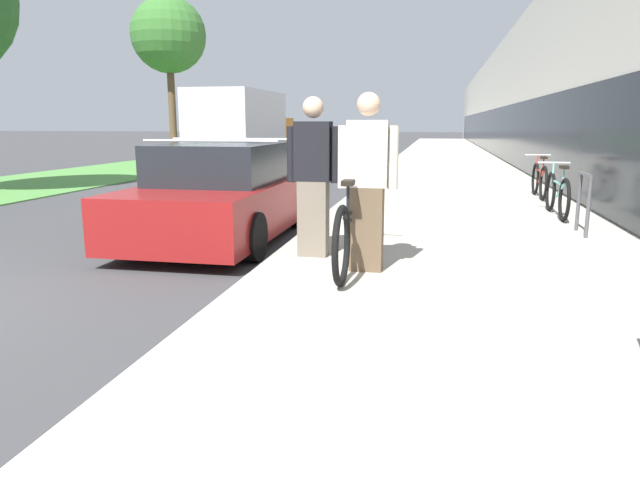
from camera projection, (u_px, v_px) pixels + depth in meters
sidewalk_slab at (447, 162)px, 23.71m from camera, size 4.48×70.00×0.14m
storefront_facade at (591, 103)px, 29.44m from camera, size 10.01×70.00×5.35m
lawn_strip at (225, 155)px, 29.77m from camera, size 4.61×70.00×0.03m
tandem_bicycle at (357, 225)px, 6.23m from camera, size 0.52×2.79×0.96m
person_rider at (367, 183)px, 5.76m from camera, size 0.61×0.24×1.80m
person_bystander at (313, 178)px, 6.41m from camera, size 0.61×0.24×1.79m
bike_rack_hoop at (584, 197)px, 7.75m from camera, size 0.05×0.60×0.84m
cruiser_bike_nearest at (557, 194)px, 9.30m from camera, size 0.52×1.80×0.86m
cruiser_bike_middle at (539, 180)px, 11.66m from camera, size 0.52×1.66×0.86m
parked_sedan_curbside at (224, 196)px, 8.10m from camera, size 1.89×4.06×1.43m
moving_truck at (243, 131)px, 20.06m from camera, size 2.22×6.23×2.72m
street_tree_far at (169, 36)px, 21.94m from camera, size 2.86×2.86×6.41m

